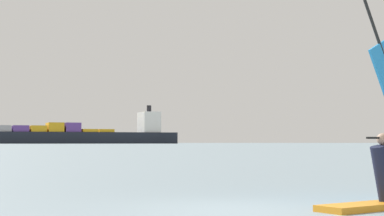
# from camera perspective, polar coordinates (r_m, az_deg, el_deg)

# --- Properties ---
(ground_plane) EXTENTS (4000.00, 4000.00, 0.00)m
(ground_plane) POSITION_cam_1_polar(r_m,az_deg,el_deg) (11.54, 3.88, -9.33)
(ground_plane) COLOR gray
(cargo_ship) EXTENTS (178.43, 97.59, 33.71)m
(cargo_ship) POSITION_cam_1_polar(r_m,az_deg,el_deg) (536.08, -10.78, -2.42)
(cargo_ship) COLOR black
(cargo_ship) RESTS_ON ground_plane
(distant_headland) EXTENTS (945.60, 665.09, 20.33)m
(distant_headland) POSITION_cam_1_polar(r_m,az_deg,el_deg) (1354.40, -0.85, -2.77)
(distant_headland) COLOR #4C564C
(distant_headland) RESTS_ON ground_plane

